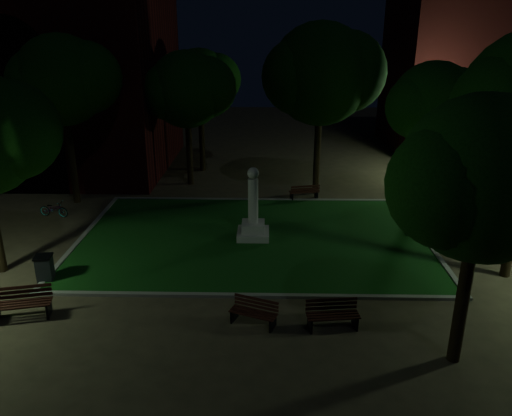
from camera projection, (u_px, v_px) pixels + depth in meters
The scene contains 21 objects.
ground at pixel (252, 258), 20.32m from camera, with size 80.00×80.00×0.00m, color #4A402B.
lawn at pixel (253, 238), 22.18m from camera, with size 15.00×10.00×0.08m, color #114412.
lawn_kerb at pixel (253, 237), 22.18m from camera, with size 15.40×10.40×0.12m.
monument at pixel (253, 219), 21.87m from camera, with size 1.40×1.40×3.20m.
building_main at pixel (4, 52), 31.06m from camera, with size 20.00×12.00×15.00m.
building_far at pixel (505, 68), 36.63m from camera, with size 16.00×10.00×12.00m, color #47100F.
tree_north_wl at pixel (188, 90), 27.94m from camera, with size 5.29×4.32×7.70m.
tree_north_er at pixel (323, 74), 26.02m from camera, with size 6.57×5.36×9.21m.
tree_ne at pixel (435, 104), 24.08m from camera, with size 5.03×4.10×7.41m.
tree_se at pixel (486, 179), 12.32m from camera, with size 5.21×4.25×7.49m.
tree_nw at pixel (64, 80), 24.58m from camera, with size 5.51×4.50×8.64m.
tree_far_north at pixel (201, 81), 30.71m from camera, with size 4.81×3.93×7.67m.
lamppost_nw at pixel (54, 139), 28.07m from camera, with size 1.18×0.28×4.08m.
lamppost_ne at pixel (443, 126), 29.71m from camera, with size 1.18×0.28×4.75m.
bench_near_left at pixel (254, 313), 15.75m from camera, with size 1.59×1.04×0.83m.
bench_near_right at pixel (332, 315), 15.56m from camera, with size 1.70×0.76×0.90m.
bench_west_near at pixel (22, 304), 16.10m from camera, with size 1.93×1.03×1.01m.
bench_right_side at pixel (442, 231), 21.94m from camera, with size 0.83×1.74×0.92m.
bench_far_side at pixel (304, 193), 27.00m from camera, with size 1.67×0.86×0.87m.
trash_bin at pixel (45, 268), 18.34m from camera, with size 0.69×0.69×1.03m.
bicycle at pixel (54, 209), 24.64m from camera, with size 0.53×1.51×0.79m, color black.
Camera 1 is at (0.60, -18.36, 8.93)m, focal length 35.00 mm.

